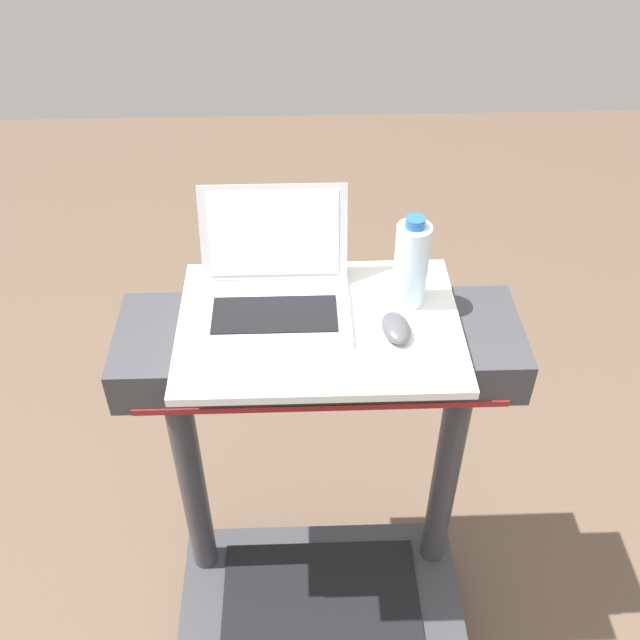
# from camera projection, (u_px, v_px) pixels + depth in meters

# --- Properties ---
(desk_board) EXTENTS (0.62, 0.44, 0.02)m
(desk_board) POSITION_uv_depth(u_px,v_px,m) (319.00, 326.00, 1.60)
(desk_board) COLOR white
(desk_board) RESTS_ON treadmill_base
(laptop) EXTENTS (0.33, 0.29, 0.23)m
(laptop) POSITION_uv_depth(u_px,v_px,m) (275.00, 286.00, 1.61)
(laptop) COLOR #B7B7BC
(laptop) RESTS_ON desk_board
(computer_mouse) EXTENTS (0.07, 0.11, 0.03)m
(computer_mouse) POSITION_uv_depth(u_px,v_px,m) (396.00, 328.00, 1.55)
(computer_mouse) COLOR #4C4C51
(computer_mouse) RESTS_ON desk_board
(water_bottle) EXTENTS (0.08, 0.08, 0.22)m
(water_bottle) POSITION_uv_depth(u_px,v_px,m) (411.00, 264.00, 1.58)
(water_bottle) COLOR silver
(water_bottle) RESTS_ON desk_board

